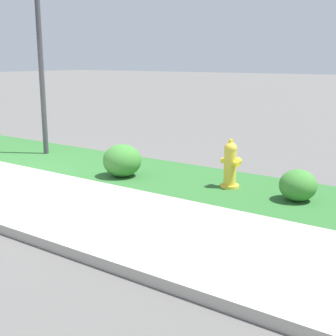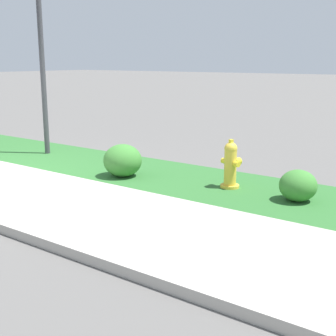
% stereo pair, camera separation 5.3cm
% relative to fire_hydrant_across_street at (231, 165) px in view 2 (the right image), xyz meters
% --- Properties ---
extents(grass_verge, '(18.00, 2.06, 0.01)m').
position_rel_fire_hydrant_across_street_xyz_m(grass_verge, '(-3.84, 0.02, -0.38)').
color(grass_verge, '#2D662D').
rests_on(grass_verge, ground).
extents(fire_hydrant_across_street, '(0.39, 0.36, 0.79)m').
position_rel_fire_hydrant_across_street_xyz_m(fire_hydrant_across_street, '(0.00, 0.00, 0.00)').
color(fire_hydrant_across_street, gold).
rests_on(fire_hydrant_across_street, ground).
extents(shrub_bush_near_lamp, '(0.68, 0.68, 0.58)m').
position_rel_fire_hydrant_across_street_xyz_m(shrub_bush_near_lamp, '(-1.90, -0.47, -0.09)').
color(shrub_bush_near_lamp, '#3D7F33').
rests_on(shrub_bush_near_lamp, ground).
extents(shrub_bush_far_verge, '(0.55, 0.55, 0.47)m').
position_rel_fire_hydrant_across_street_xyz_m(shrub_bush_far_verge, '(1.15, -0.06, -0.15)').
color(shrub_bush_far_verge, '#3D7F33').
rests_on(shrub_bush_far_verge, ground).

